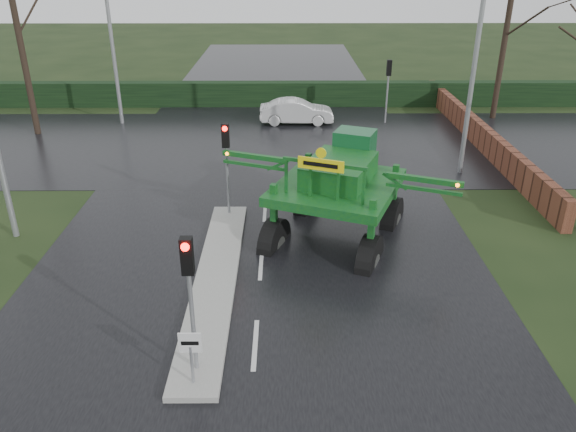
{
  "coord_description": "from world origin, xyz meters",
  "views": [
    {
      "loc": [
        0.74,
        -11.24,
        8.84
      ],
      "look_at": [
        0.84,
        3.28,
        2.0
      ],
      "focal_mm": 35.0,
      "sensor_mm": 36.0,
      "label": 1
    }
  ],
  "objects_px": {
    "traffic_signal_mid": "(226,150)",
    "street_light_left_far": "(114,12)",
    "traffic_signal_near": "(189,277)",
    "street_light_right": "(471,31)",
    "crop_sprayer": "(276,183)",
    "white_sedan": "(296,123)",
    "keep_left_sign": "(191,350)",
    "traffic_signal_far": "(388,77)"
  },
  "relations": [
    {
      "from": "white_sedan",
      "to": "street_light_left_far",
      "type": "bearing_deg",
      "value": 89.35
    },
    {
      "from": "keep_left_sign",
      "to": "white_sedan",
      "type": "relative_size",
      "value": 0.33
    },
    {
      "from": "traffic_signal_mid",
      "to": "traffic_signal_near",
      "type": "bearing_deg",
      "value": -90.0
    },
    {
      "from": "street_light_right",
      "to": "street_light_left_far",
      "type": "height_order",
      "value": "same"
    },
    {
      "from": "keep_left_sign",
      "to": "white_sedan",
      "type": "height_order",
      "value": "keep_left_sign"
    },
    {
      "from": "keep_left_sign",
      "to": "traffic_signal_far",
      "type": "xyz_separation_m",
      "value": [
        7.8,
        21.51,
        1.53
      ]
    },
    {
      "from": "keep_left_sign",
      "to": "traffic_signal_far",
      "type": "bearing_deg",
      "value": 70.07
    },
    {
      "from": "street_light_right",
      "to": "white_sedan",
      "type": "bearing_deg",
      "value": 130.5
    },
    {
      "from": "street_light_left_far",
      "to": "white_sedan",
      "type": "bearing_deg",
      "value": -0.48
    },
    {
      "from": "traffic_signal_near",
      "to": "traffic_signal_far",
      "type": "relative_size",
      "value": 1.0
    },
    {
      "from": "street_light_left_far",
      "to": "white_sedan",
      "type": "distance_m",
      "value": 11.34
    },
    {
      "from": "crop_sprayer",
      "to": "white_sedan",
      "type": "relative_size",
      "value": 1.84
    },
    {
      "from": "street_light_right",
      "to": "keep_left_sign",
      "type": "bearing_deg",
      "value": -125.12
    },
    {
      "from": "traffic_signal_mid",
      "to": "street_light_right",
      "type": "distance_m",
      "value": 11.05
    },
    {
      "from": "traffic_signal_near",
      "to": "traffic_signal_far",
      "type": "xyz_separation_m",
      "value": [
        7.8,
        21.02,
        0.0
      ]
    },
    {
      "from": "traffic_signal_near",
      "to": "street_light_right",
      "type": "relative_size",
      "value": 0.35
    },
    {
      "from": "traffic_signal_near",
      "to": "crop_sprayer",
      "type": "xyz_separation_m",
      "value": [
        1.77,
        6.51,
        -0.45
      ]
    },
    {
      "from": "traffic_signal_near",
      "to": "traffic_signal_mid",
      "type": "distance_m",
      "value": 8.5
    },
    {
      "from": "traffic_signal_mid",
      "to": "white_sedan",
      "type": "relative_size",
      "value": 0.86
    },
    {
      "from": "traffic_signal_far",
      "to": "white_sedan",
      "type": "xyz_separation_m",
      "value": [
        -5.07,
        -0.09,
        -2.59
      ]
    },
    {
      "from": "street_light_left_far",
      "to": "crop_sprayer",
      "type": "relative_size",
      "value": 1.32
    },
    {
      "from": "keep_left_sign",
      "to": "street_light_left_far",
      "type": "bearing_deg",
      "value": 107.78
    },
    {
      "from": "keep_left_sign",
      "to": "traffic_signal_far",
      "type": "relative_size",
      "value": 0.38
    },
    {
      "from": "traffic_signal_far",
      "to": "keep_left_sign",
      "type": "bearing_deg",
      "value": 70.07
    },
    {
      "from": "traffic_signal_near",
      "to": "traffic_signal_mid",
      "type": "bearing_deg",
      "value": 90.0
    },
    {
      "from": "traffic_signal_mid",
      "to": "street_light_right",
      "type": "bearing_deg",
      "value": 25.4
    },
    {
      "from": "keep_left_sign",
      "to": "traffic_signal_near",
      "type": "distance_m",
      "value": 1.61
    },
    {
      "from": "traffic_signal_far",
      "to": "street_light_right",
      "type": "distance_m",
      "value": 8.86
    },
    {
      "from": "keep_left_sign",
      "to": "traffic_signal_mid",
      "type": "xyz_separation_m",
      "value": [
        0.0,
        8.99,
        1.53
      ]
    },
    {
      "from": "street_light_right",
      "to": "white_sedan",
      "type": "distance_m",
      "value": 12.02
    },
    {
      "from": "street_light_right",
      "to": "crop_sprayer",
      "type": "xyz_separation_m",
      "value": [
        -7.72,
        -6.5,
        -3.85
      ]
    },
    {
      "from": "white_sedan",
      "to": "street_light_right",
      "type": "bearing_deg",
      "value": -139.67
    },
    {
      "from": "street_light_left_far",
      "to": "crop_sprayer",
      "type": "bearing_deg",
      "value": -59.14
    },
    {
      "from": "traffic_signal_near",
      "to": "white_sedan",
      "type": "height_order",
      "value": "traffic_signal_near"
    },
    {
      "from": "street_light_right",
      "to": "street_light_left_far",
      "type": "relative_size",
      "value": 1.0
    },
    {
      "from": "traffic_signal_far",
      "to": "crop_sprayer",
      "type": "height_order",
      "value": "crop_sprayer"
    },
    {
      "from": "traffic_signal_mid",
      "to": "street_light_left_far",
      "type": "bearing_deg",
      "value": 118.86
    },
    {
      "from": "crop_sprayer",
      "to": "traffic_signal_near",
      "type": "bearing_deg",
      "value": -82.9
    },
    {
      "from": "street_light_left_far",
      "to": "traffic_signal_mid",
      "type": "bearing_deg",
      "value": -61.14
    },
    {
      "from": "traffic_signal_near",
      "to": "street_light_right",
      "type": "distance_m",
      "value": 16.46
    },
    {
      "from": "traffic_signal_far",
      "to": "street_light_right",
      "type": "xyz_separation_m",
      "value": [
        1.69,
        -8.01,
        3.4
      ]
    },
    {
      "from": "traffic_signal_near",
      "to": "white_sedan",
      "type": "distance_m",
      "value": 21.26
    }
  ]
}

